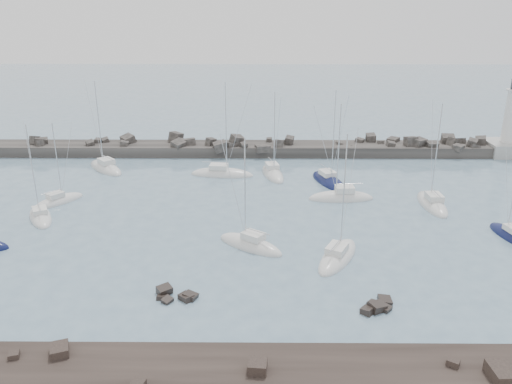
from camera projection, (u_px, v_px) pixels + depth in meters
ground at (224, 250)px, 52.39m from camera, size 400.00×400.00×0.00m
rock_cluster_near at (176, 297)px, 43.60m from camera, size 3.98×2.82×1.33m
rock_cluster_far at (377, 308)px, 42.07m from camera, size 3.17×3.21×1.48m
breakwater at (198, 152)px, 88.04m from camera, size 115.00×7.38×5.19m
lighthouse at (508, 137)px, 86.73m from camera, size 7.00×7.00×14.60m
sailboat_1 at (106, 169)px, 79.22m from camera, size 8.40×9.01×14.97m
sailboat_3 at (59, 202)px, 65.43m from camera, size 6.09×7.00×11.39m
sailboat_4 at (222, 174)px, 76.42m from camera, size 9.96×4.11×15.21m
sailboat_5 at (250, 245)px, 53.14m from camera, size 7.98×6.74×12.89m
sailboat_6 at (273, 174)px, 76.52m from camera, size 4.56×9.12×13.91m
sailboat_7 at (338, 257)px, 50.63m from camera, size 6.40×9.02×13.79m
sailboat_8 at (329, 182)px, 73.09m from camera, size 5.73×9.75×14.68m
sailboat_9 at (341, 198)px, 66.61m from camera, size 8.79×3.00×13.92m
sailboat_10 at (432, 205)px, 64.44m from camera, size 2.86×8.97×14.20m
sailboat_13 at (510, 236)px, 55.48m from camera, size 3.18×6.96×10.73m
sailboat_14 at (41, 217)px, 60.54m from camera, size 5.91×8.01×12.33m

